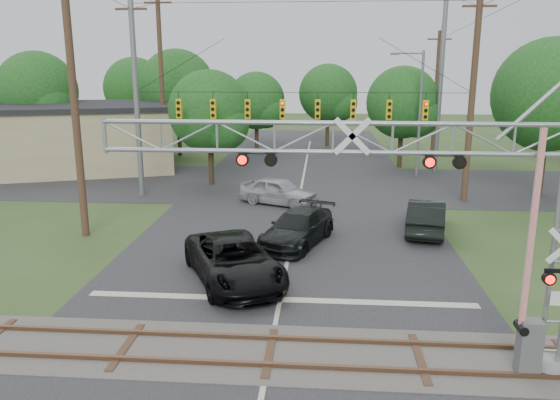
# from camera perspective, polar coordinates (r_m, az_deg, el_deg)

# --- Properties ---
(ground) EXTENTS (160.00, 160.00, 0.00)m
(ground) POSITION_cam_1_polar(r_m,az_deg,el_deg) (13.68, -1.94, -19.89)
(ground) COLOR #314721
(ground) RESTS_ON ground
(road_main) EXTENTS (14.00, 90.00, 0.02)m
(road_main) POSITION_cam_1_polar(r_m,az_deg,el_deg) (22.66, 0.90, -5.74)
(road_main) COLOR #272729
(road_main) RESTS_ON ground
(road_cross) EXTENTS (90.00, 12.00, 0.02)m
(road_cross) POSITION_cam_1_polar(r_m,az_deg,el_deg) (36.14, 2.31, 1.69)
(road_cross) COLOR #272729
(road_cross) RESTS_ON ground
(railroad_track) EXTENTS (90.00, 3.20, 0.17)m
(railroad_track) POSITION_cam_1_polar(r_m,az_deg,el_deg) (15.36, -1.08, -15.67)
(railroad_track) COLOR #44403B
(railroad_track) RESTS_ON ground
(crossing_gantry) EXTENTS (11.71, 0.91, 7.12)m
(crossing_gantry) POSITION_cam_1_polar(r_m,az_deg,el_deg) (13.54, 14.73, 0.02)
(crossing_gantry) COLOR gray
(crossing_gantry) RESTS_ON ground
(traffic_signal_span) EXTENTS (19.34, 0.36, 11.50)m
(traffic_signal_span) POSITION_cam_1_polar(r_m,az_deg,el_deg) (31.37, 3.70, 10.19)
(traffic_signal_span) COLOR slate
(traffic_signal_span) RESTS_ON ground
(pickup_black) EXTENTS (4.85, 6.36, 1.60)m
(pickup_black) POSITION_cam_1_polar(r_m,az_deg,el_deg) (19.81, -4.85, -6.29)
(pickup_black) COLOR black
(pickup_black) RESTS_ON ground
(car_dark) EXTENTS (3.65, 5.44, 1.46)m
(car_dark) POSITION_cam_1_polar(r_m,az_deg,el_deg) (23.82, 1.85, -2.94)
(car_dark) COLOR black
(car_dark) RESTS_ON ground
(sedan_silver) EXTENTS (4.83, 3.44, 1.53)m
(sedan_silver) POSITION_cam_1_polar(r_m,az_deg,el_deg) (30.67, -0.15, 0.94)
(sedan_silver) COLOR #9EA1A6
(sedan_silver) RESTS_ON ground
(suv_dark) EXTENTS (2.59, 5.00, 1.57)m
(suv_dark) POSITION_cam_1_polar(r_m,az_deg,el_deg) (26.37, 15.05, -1.64)
(suv_dark) COLOR black
(suv_dark) RESTS_ON ground
(commercial_building) EXTENTS (23.04, 16.88, 4.85)m
(commercial_building) POSITION_cam_1_polar(r_m,az_deg,el_deg) (44.83, -24.73, 5.94)
(commercial_building) COLOR #9A9067
(commercial_building) RESTS_ON ground
(streetlight) EXTENTS (2.30, 0.24, 8.64)m
(streetlight) POSITION_cam_1_polar(r_m,az_deg,el_deg) (39.38, 14.20, 9.38)
(streetlight) COLOR slate
(streetlight) RESTS_ON ground
(utility_poles) EXTENTS (24.92, 29.69, 13.03)m
(utility_poles) POSITION_cam_1_polar(r_m,az_deg,el_deg) (33.93, 6.49, 11.42)
(utility_poles) COLOR #42281E
(utility_poles) RESTS_ON ground
(treeline) EXTENTS (51.02, 26.23, 9.48)m
(treeline) POSITION_cam_1_polar(r_m,az_deg,el_deg) (43.80, 5.00, 11.03)
(treeline) COLOR #332617
(treeline) RESTS_ON ground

